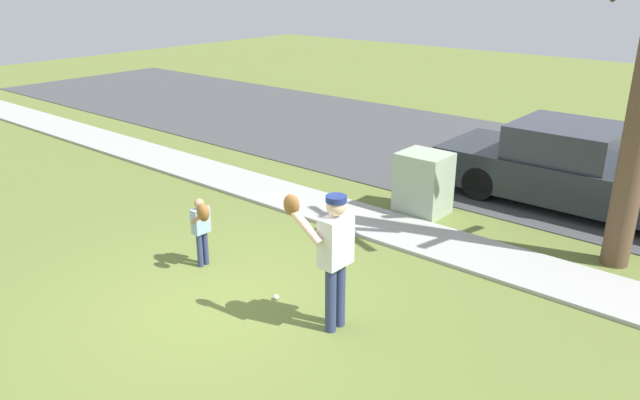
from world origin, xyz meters
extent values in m
plane|color=olive|center=(0.00, 3.50, 0.00)|extent=(48.00, 48.00, 0.00)
cube|color=#A3A39E|center=(0.00, 3.60, 0.03)|extent=(36.00, 1.20, 0.06)
cube|color=#424244|center=(0.00, 8.60, 0.01)|extent=(36.00, 6.80, 0.02)
cylinder|color=navy|center=(1.49, 0.58, 0.43)|extent=(0.14, 0.14, 0.86)
cylinder|color=navy|center=(1.49, 0.75, 0.43)|extent=(0.14, 0.14, 0.86)
cube|color=silver|center=(1.49, 0.66, 1.16)|extent=(0.24, 0.42, 0.61)
sphere|color=beige|center=(1.49, 0.66, 1.59)|extent=(0.23, 0.23, 0.23)
cylinder|color=navy|center=(1.49, 0.66, 1.68)|extent=(0.24, 0.24, 0.07)
cylinder|color=beige|center=(1.23, 0.41, 1.38)|extent=(0.53, 0.11, 0.41)
ellipsoid|color=brown|center=(1.03, 0.42, 1.56)|extent=(0.22, 0.15, 0.26)
cylinder|color=beige|center=(1.50, 0.92, 1.18)|extent=(0.10, 0.10, 0.57)
cylinder|color=navy|center=(-1.05, 0.78, 0.26)|extent=(0.08, 0.08, 0.52)
cylinder|color=navy|center=(-1.05, 0.68, 0.26)|extent=(0.08, 0.08, 0.52)
cube|color=#8CADC6|center=(-1.05, 0.73, 0.71)|extent=(0.15, 0.26, 0.37)
sphere|color=#A87A5B|center=(-1.05, 0.73, 0.98)|extent=(0.14, 0.14, 0.14)
cylinder|color=#A87A5B|center=(-1.04, 0.88, 0.72)|extent=(0.06, 0.06, 0.35)
cylinder|color=#A87A5B|center=(-0.90, 0.57, 0.84)|extent=(0.32, 0.07, 0.25)
ellipsoid|color=brown|center=(-0.77, 0.56, 0.96)|extent=(0.22, 0.15, 0.26)
sphere|color=white|center=(0.47, 0.69, 0.04)|extent=(0.07, 0.07, 0.07)
cube|color=#9EB293|center=(0.33, 4.62, 0.55)|extent=(0.84, 0.74, 1.11)
cube|color=#23282D|center=(2.44, 6.73, 0.55)|extent=(5.20, 1.95, 0.70)
cube|color=#2D333D|center=(2.05, 6.73, 1.20)|extent=(1.82, 1.79, 0.60)
cylinder|color=black|center=(0.83, 7.59, 0.34)|extent=(0.64, 0.22, 0.64)
cylinder|color=black|center=(0.83, 5.86, 0.34)|extent=(0.64, 0.22, 0.64)
camera|label=1|loc=(5.43, -4.34, 4.07)|focal=34.01mm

